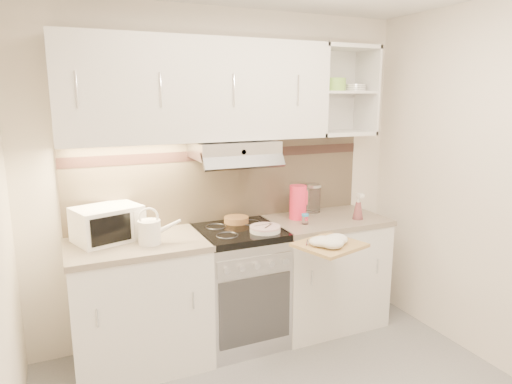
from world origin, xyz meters
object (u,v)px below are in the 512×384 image
microwave (107,224)px  watering_can (151,231)px  cutting_board (330,245)px  glass_jar (313,198)px  pink_pitcher (298,202)px  electric_range (240,286)px  plate_stack (265,229)px  spray_bottle (358,208)px

microwave → watering_can: 0.32m
microwave → cutting_board: microwave is taller
glass_jar → cutting_board: glass_jar is taller
pink_pitcher → cutting_board: (-0.08, -0.59, -0.16)m
electric_range → cutting_board: (0.45, -0.52, 0.42)m
glass_jar → electric_range: bearing=-165.1°
pink_pitcher → cutting_board: size_ratio=0.66×
microwave → plate_stack: 1.09m
plate_stack → pink_pitcher: pink_pitcher is taller
watering_can → cutting_board: bearing=-13.4°
microwave → plate_stack: bearing=-31.6°
microwave → cutting_board: (1.37, -0.63, -0.15)m
glass_jar → plate_stack: bearing=-150.5°
microwave → cutting_board: size_ratio=1.20×
plate_stack → glass_jar: size_ratio=0.94×
watering_can → spray_bottle: size_ratio=1.30×
microwave → watering_can: (0.25, -0.19, -0.03)m
cutting_board → watering_can: bearing=142.3°
pink_pitcher → cutting_board: bearing=-91.4°
watering_can → cutting_board: size_ratio=0.71×
spray_bottle → cutting_board: 0.65m
pink_pitcher → spray_bottle: (0.43, -0.20, -0.05)m
plate_stack → glass_jar: bearing=29.5°
pink_pitcher → cutting_board: pink_pitcher is taller
electric_range → watering_can: (-0.66, -0.08, 0.54)m
pink_pitcher → glass_jar: bearing=37.3°
electric_range → spray_bottle: bearing=-7.9°
watering_can → spray_bottle: 1.63m
plate_stack → glass_jar: (0.61, 0.34, 0.10)m
cutting_board → spray_bottle: bearing=20.7°
electric_range → cutting_board: bearing=-49.1°
watering_can → glass_jar: size_ratio=1.23×
microwave → plate_stack: (1.06, -0.25, -0.10)m
plate_stack → cutting_board: (0.31, -0.38, -0.05)m
plate_stack → glass_jar: glass_jar is taller
plate_stack → spray_bottle: size_ratio=1.00×
microwave → glass_jar: glass_jar is taller
spray_bottle → glass_jar: bearing=128.1°
electric_range → microwave: bearing=173.3°
electric_range → glass_jar: bearing=14.9°
pink_pitcher → watering_can: bearing=-166.2°
pink_pitcher → spray_bottle: size_ratio=1.21×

